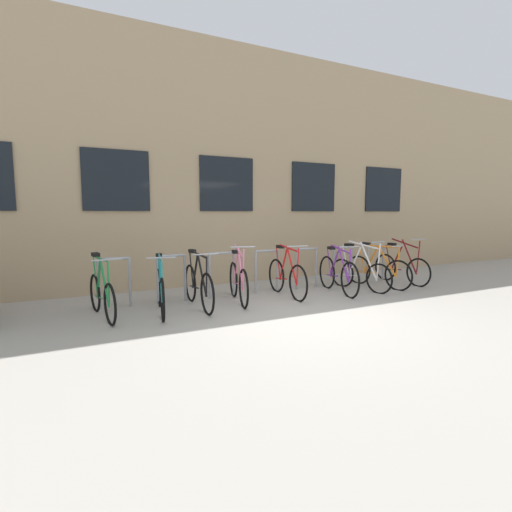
# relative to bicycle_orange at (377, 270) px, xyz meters

# --- Properties ---
(ground_plane) EXTENTS (42.00, 42.00, 0.00)m
(ground_plane) POSITION_rel_bicycle_orange_xyz_m (-2.89, -1.34, -0.38)
(ground_plane) COLOR #9E998E
(storefront_building) EXTENTS (28.00, 6.41, 5.48)m
(storefront_building) POSITION_rel_bicycle_orange_xyz_m (-2.89, 5.05, 2.36)
(storefront_building) COLOR tan
(storefront_building) RESTS_ON ground
(bike_rack) EXTENTS (6.56, 0.05, 0.90)m
(bike_rack) POSITION_rel_bicycle_orange_xyz_m (-2.53, 0.56, 0.16)
(bike_rack) COLOR gray
(bike_rack) RESTS_ON ground
(bicycle_orange) EXTENTS (0.50, 1.70, 1.00)m
(bicycle_orange) POSITION_rel_bicycle_orange_xyz_m (0.00, 0.00, 0.00)
(bicycle_orange) COLOR black
(bicycle_orange) RESTS_ON ground
(bicycle_purple) EXTENTS (0.49, 1.72, 1.03)m
(bicycle_purple) POSITION_rel_bicycle_orange_xyz_m (-1.20, -0.11, 0.02)
(bicycle_purple) COLOR black
(bicycle_purple) RESTS_ON ground
(bicycle_red) EXTENTS (0.44, 1.67, 1.07)m
(bicycle_red) POSITION_rel_bicycle_orange_xyz_m (-2.33, 0.08, 0.01)
(bicycle_red) COLOR black
(bicycle_red) RESTS_ON ground
(bicycle_pink) EXTENTS (0.51, 1.64, 1.10)m
(bicycle_pink) POSITION_rel_bicycle_orange_xyz_m (-3.40, 0.06, 0.01)
(bicycle_pink) COLOR black
(bicycle_pink) RESTS_ON ground
(bicycle_teal) EXTENTS (0.45, 1.69, 1.01)m
(bicycle_teal) POSITION_rel_bicycle_orange_xyz_m (-4.87, -0.09, 0.00)
(bicycle_teal) COLOR black
(bicycle_teal) RESTS_ON ground
(bicycle_green) EXTENTS (0.44, 1.62, 1.03)m
(bicycle_green) POSITION_rel_bicycle_orange_xyz_m (-5.78, 0.03, -0.01)
(bicycle_green) COLOR black
(bicycle_green) RESTS_ON ground
(bicycle_black) EXTENTS (0.44, 1.78, 1.02)m
(bicycle_black) POSITION_rel_bicycle_orange_xyz_m (-4.20, -0.00, 0.01)
(bicycle_black) COLOR black
(bicycle_black) RESTS_ON ground
(bicycle_maroon) EXTENTS (0.44, 1.64, 1.10)m
(bicycle_maroon) POSITION_rel_bicycle_orange_xyz_m (0.84, 0.09, -0.00)
(bicycle_maroon) COLOR black
(bicycle_maroon) RESTS_ON ground
(bicycle_white) EXTENTS (0.47, 1.60, 1.10)m
(bicycle_white) POSITION_rel_bicycle_orange_xyz_m (-0.59, -0.09, -0.00)
(bicycle_white) COLOR black
(bicycle_white) RESTS_ON ground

